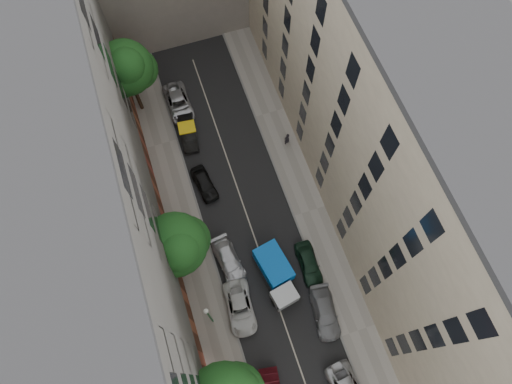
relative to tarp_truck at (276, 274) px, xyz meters
name	(u,v)px	position (x,y,z in m)	size (l,w,h in m)	color
ground	(252,230)	(-0.60, 4.73, -1.33)	(120.00, 120.00, 0.00)	#4C4C49
road_surface	(252,230)	(-0.60, 4.73, -1.32)	(8.00, 44.00, 0.02)	black
sidewalk_left	(192,249)	(-6.10, 4.73, -1.26)	(3.00, 44.00, 0.15)	gray
sidewalk_right	(309,211)	(4.90, 4.73, -1.26)	(3.00, 44.00, 0.15)	gray
building_left	(93,234)	(-11.60, 4.73, 8.67)	(8.00, 44.00, 20.00)	#514F4B
building_right	(395,141)	(10.40, 4.73, 8.67)	(8.00, 44.00, 20.00)	beige
tarp_truck	(276,274)	(0.00, 0.00, 0.00)	(2.96, 5.56, 2.42)	black
car_left_2	(240,308)	(-3.70, -1.55, -0.68)	(2.17, 4.70, 1.31)	silver
car_left_3	(229,261)	(-3.40, 2.53, -0.68)	(1.83, 4.49, 1.30)	silver
car_left_4	(204,184)	(-3.40, 10.13, -0.69)	(1.52, 3.78, 1.29)	black
car_left_5	(188,133)	(-3.40, 15.73, -0.66)	(1.43, 4.10, 1.35)	black
car_left_6	(179,103)	(-3.40, 19.33, -0.65)	(2.28, 4.94, 1.37)	#B5B5BA
car_right_1	(325,313)	(2.79, -4.15, -0.67)	(1.86, 4.58, 1.33)	slate
car_right_2	(309,263)	(3.00, 0.13, -0.65)	(1.61, 4.00, 1.36)	black
tree_mid	(177,246)	(-6.90, 3.62, 4.18)	(5.28, 5.01, 8.14)	#382619
tree_far	(127,70)	(-6.90, 20.20, 4.93)	(5.22, 4.93, 9.02)	#382619
lamp_post	(209,315)	(-6.14, -1.78, 2.46)	(0.36, 0.36, 5.84)	#1B5F29
pedestrian	(287,139)	(5.32, 11.95, -0.36)	(0.60, 0.39, 1.64)	black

